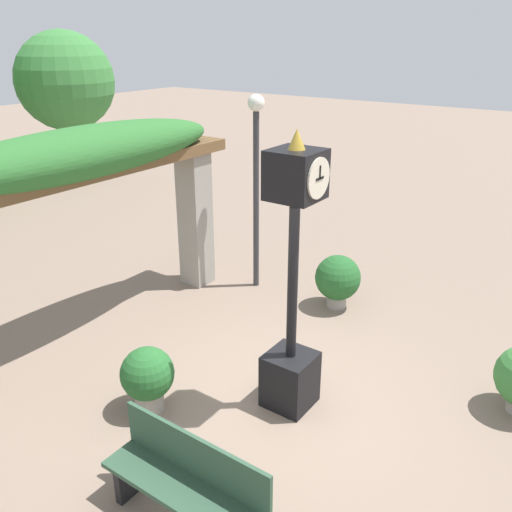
{
  "coord_description": "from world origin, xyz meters",
  "views": [
    {
      "loc": [
        -4.53,
        -2.97,
        4.19
      ],
      "look_at": [
        0.14,
        0.34,
        1.82
      ],
      "focal_mm": 38.0,
      "sensor_mm": 36.0,
      "label": 1
    }
  ],
  "objects_px": {
    "pedestal_clock": "(292,297)",
    "park_bench": "(186,484)",
    "lamp_post": "(256,165)",
    "potted_plant_near_left": "(148,376)",
    "potted_plant_far_left": "(338,279)"
  },
  "relations": [
    {
      "from": "pedestal_clock",
      "to": "lamp_post",
      "type": "relative_size",
      "value": 1.0
    },
    {
      "from": "pedestal_clock",
      "to": "potted_plant_near_left",
      "type": "bearing_deg",
      "value": 129.44
    },
    {
      "from": "park_bench",
      "to": "lamp_post",
      "type": "distance_m",
      "value": 5.4
    },
    {
      "from": "pedestal_clock",
      "to": "lamp_post",
      "type": "height_order",
      "value": "pedestal_clock"
    },
    {
      "from": "pedestal_clock",
      "to": "potted_plant_far_left",
      "type": "xyz_separation_m",
      "value": [
        2.58,
        0.7,
        -0.94
      ]
    },
    {
      "from": "potted_plant_near_left",
      "to": "lamp_post",
      "type": "relative_size",
      "value": 0.25
    },
    {
      "from": "pedestal_clock",
      "to": "park_bench",
      "type": "xyz_separation_m",
      "value": [
        -2.01,
        -0.16,
        -1.0
      ]
    },
    {
      "from": "potted_plant_far_left",
      "to": "potted_plant_near_left",
      "type": "bearing_deg",
      "value": 170.7
    },
    {
      "from": "pedestal_clock",
      "to": "park_bench",
      "type": "distance_m",
      "value": 2.25
    },
    {
      "from": "lamp_post",
      "to": "potted_plant_near_left",
      "type": "bearing_deg",
      "value": -164.89
    },
    {
      "from": "park_bench",
      "to": "pedestal_clock",
      "type": "bearing_deg",
      "value": 94.42
    },
    {
      "from": "potted_plant_near_left",
      "to": "park_bench",
      "type": "xyz_separation_m",
      "value": [
        -0.94,
        -1.46,
        -0.02
      ]
    },
    {
      "from": "potted_plant_near_left",
      "to": "pedestal_clock",
      "type": "bearing_deg",
      "value": -50.56
    },
    {
      "from": "pedestal_clock",
      "to": "potted_plant_near_left",
      "type": "relative_size",
      "value": 4.04
    },
    {
      "from": "pedestal_clock",
      "to": "park_bench",
      "type": "bearing_deg",
      "value": -175.58
    }
  ]
}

